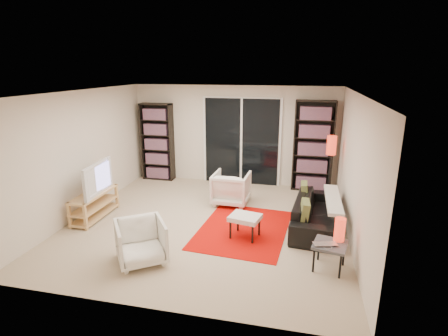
# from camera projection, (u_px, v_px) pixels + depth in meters

# --- Properties ---
(floor) EXTENTS (5.00, 5.00, 0.00)m
(floor) POSITION_uv_depth(u_px,v_px,m) (208.00, 223.00, 6.56)
(floor) COLOR tan
(floor) RESTS_ON ground
(wall_back) EXTENTS (5.00, 0.02, 2.40)m
(wall_back) POSITION_uv_depth(u_px,v_px,m) (234.00, 135.00, 8.57)
(wall_back) COLOR beige
(wall_back) RESTS_ON ground
(wall_front) EXTENTS (5.00, 0.02, 2.40)m
(wall_front) POSITION_uv_depth(u_px,v_px,m) (147.00, 218.00, 3.88)
(wall_front) COLOR beige
(wall_front) RESTS_ON ground
(wall_left) EXTENTS (0.02, 5.00, 2.40)m
(wall_left) POSITION_uv_depth(u_px,v_px,m) (82.00, 154.00, 6.75)
(wall_left) COLOR beige
(wall_left) RESTS_ON ground
(wall_right) EXTENTS (0.02, 5.00, 2.40)m
(wall_right) POSITION_uv_depth(u_px,v_px,m) (354.00, 170.00, 5.69)
(wall_right) COLOR beige
(wall_right) RESTS_ON ground
(ceiling) EXTENTS (5.00, 5.00, 0.02)m
(ceiling) POSITION_uv_depth(u_px,v_px,m) (206.00, 92.00, 5.89)
(ceiling) COLOR white
(ceiling) RESTS_ON wall_back
(sliding_door) EXTENTS (1.92, 0.08, 2.16)m
(sliding_door) POSITION_uv_depth(u_px,v_px,m) (241.00, 142.00, 8.53)
(sliding_door) COLOR white
(sliding_door) RESTS_ON ground
(bookshelf_left) EXTENTS (0.80, 0.30, 1.95)m
(bookshelf_left) POSITION_uv_depth(u_px,v_px,m) (157.00, 142.00, 8.88)
(bookshelf_left) COLOR black
(bookshelf_left) RESTS_ON ground
(bookshelf_right) EXTENTS (0.90, 0.30, 2.10)m
(bookshelf_right) POSITION_uv_depth(u_px,v_px,m) (313.00, 146.00, 8.05)
(bookshelf_right) COLOR black
(bookshelf_right) RESTS_ON ground
(tv_stand) EXTENTS (0.38, 1.18, 0.50)m
(tv_stand) POSITION_uv_depth(u_px,v_px,m) (95.00, 204.00, 6.73)
(tv_stand) COLOR #E5B66F
(tv_stand) RESTS_ON floor
(tv) EXTENTS (0.23, 1.05, 0.60)m
(tv) POSITION_uv_depth(u_px,v_px,m) (93.00, 178.00, 6.57)
(tv) COLOR black
(tv) RESTS_ON tv_stand
(rug) EXTENTS (1.67, 2.16, 0.01)m
(rug) POSITION_uv_depth(u_px,v_px,m) (243.00, 229.00, 6.28)
(rug) COLOR #C40902
(rug) RESTS_ON floor
(sofa) EXTENTS (0.93, 1.95, 0.55)m
(sofa) POSITION_uv_depth(u_px,v_px,m) (316.00, 213.00, 6.31)
(sofa) COLOR black
(sofa) RESTS_ON floor
(armchair_back) EXTENTS (0.76, 0.78, 0.69)m
(armchair_back) POSITION_uv_depth(u_px,v_px,m) (231.00, 188.00, 7.39)
(armchair_back) COLOR silver
(armchair_back) RESTS_ON floor
(armchair_front) EXTENTS (0.97, 0.97, 0.64)m
(armchair_front) POSITION_uv_depth(u_px,v_px,m) (141.00, 242.00, 5.17)
(armchair_front) COLOR silver
(armchair_front) RESTS_ON floor
(ottoman) EXTENTS (0.57, 0.51, 0.40)m
(ottoman) POSITION_uv_depth(u_px,v_px,m) (245.00, 219.00, 5.91)
(ottoman) COLOR silver
(ottoman) RESTS_ON floor
(side_table) EXTENTS (0.54, 0.54, 0.40)m
(side_table) POSITION_uv_depth(u_px,v_px,m) (330.00, 247.00, 4.97)
(side_table) COLOR #48484E
(side_table) RESTS_ON floor
(laptop) EXTENTS (0.38, 0.30, 0.03)m
(laptop) POSITION_uv_depth(u_px,v_px,m) (326.00, 246.00, 4.86)
(laptop) COLOR silver
(laptop) RESTS_ON side_table
(table_lamp) EXTENTS (0.15, 0.15, 0.34)m
(table_lamp) POSITION_uv_depth(u_px,v_px,m) (340.00, 229.00, 5.00)
(table_lamp) COLOR red
(table_lamp) RESTS_ON side_table
(floor_lamp) EXTENTS (0.22, 0.22, 1.46)m
(floor_lamp) POSITION_uv_depth(u_px,v_px,m) (331.00, 152.00, 7.24)
(floor_lamp) COLOR black
(floor_lamp) RESTS_ON floor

